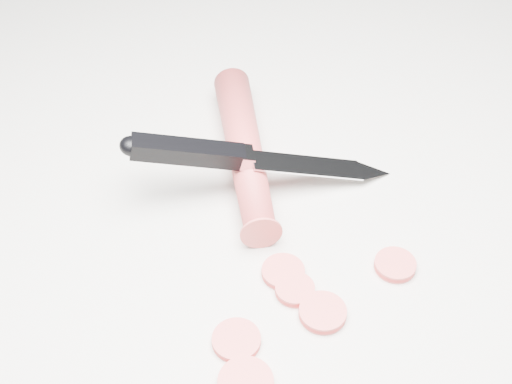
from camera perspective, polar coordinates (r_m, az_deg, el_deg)
ground at (r=0.56m, az=1.15°, el=-6.19°), size 2.40×2.40×0.00m
carrot at (r=0.63m, az=-0.91°, el=3.40°), size 0.11×0.19×0.03m
carrot_slice_0 at (r=0.50m, az=-0.83°, el=-15.01°), size 0.04×0.04×0.01m
carrot_slice_1 at (r=0.52m, az=-1.58°, el=-11.76°), size 0.04×0.04×0.01m
carrot_slice_2 at (r=0.54m, az=5.36°, el=-9.58°), size 0.04×0.04×0.01m
carrot_slice_3 at (r=0.57m, az=11.07°, el=-5.75°), size 0.03×0.03×0.01m
carrot_slice_4 at (r=0.55m, az=3.13°, el=-7.81°), size 0.03×0.03×0.01m
carrot_slice_5 at (r=0.56m, az=2.19°, el=-6.40°), size 0.03×0.03×0.01m
kitchen_knife at (r=0.60m, az=0.45°, el=2.89°), size 0.22×0.12×0.07m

